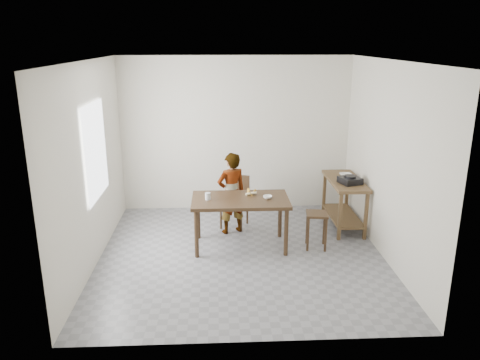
{
  "coord_description": "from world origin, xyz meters",
  "views": [
    {
      "loc": [
        -0.32,
        -6.07,
        2.96
      ],
      "look_at": [
        0.0,
        0.4,
        1.0
      ],
      "focal_mm": 35.0,
      "sensor_mm": 36.0,
      "label": 1
    }
  ],
  "objects_px": {
    "dining_table": "(240,223)",
    "dining_chair": "(234,202)",
    "prep_counter": "(344,203)",
    "child": "(231,193)",
    "stool": "(316,230)"
  },
  "relations": [
    {
      "from": "prep_counter",
      "to": "stool",
      "type": "xyz_separation_m",
      "value": [
        -0.61,
        -0.79,
        -0.13
      ]
    },
    {
      "from": "prep_counter",
      "to": "dining_chair",
      "type": "relative_size",
      "value": 1.44
    },
    {
      "from": "dining_table",
      "to": "prep_counter",
      "type": "bearing_deg",
      "value": 22.15
    },
    {
      "from": "dining_table",
      "to": "child",
      "type": "height_order",
      "value": "child"
    },
    {
      "from": "prep_counter",
      "to": "stool",
      "type": "distance_m",
      "value": 1.01
    },
    {
      "from": "stool",
      "to": "dining_table",
      "type": "bearing_deg",
      "value": 175.15
    },
    {
      "from": "child",
      "to": "stool",
      "type": "bearing_deg",
      "value": 128.73
    },
    {
      "from": "prep_counter",
      "to": "child",
      "type": "xyz_separation_m",
      "value": [
        -1.83,
        -0.15,
        0.25
      ]
    },
    {
      "from": "dining_table",
      "to": "dining_chair",
      "type": "relative_size",
      "value": 1.68
    },
    {
      "from": "dining_chair",
      "to": "stool",
      "type": "bearing_deg",
      "value": -16.63
    },
    {
      "from": "prep_counter",
      "to": "child",
      "type": "height_order",
      "value": "child"
    },
    {
      "from": "child",
      "to": "dining_chair",
      "type": "distance_m",
      "value": 0.34
    },
    {
      "from": "dining_chair",
      "to": "stool",
      "type": "relative_size",
      "value": 1.53
    },
    {
      "from": "dining_table",
      "to": "dining_chair",
      "type": "bearing_deg",
      "value": 94.4
    },
    {
      "from": "dining_table",
      "to": "child",
      "type": "distance_m",
      "value": 0.62
    }
  ]
}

